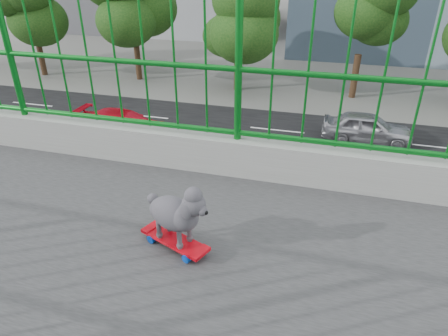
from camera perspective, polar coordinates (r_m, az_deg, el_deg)
The scene contains 8 objects.
road at distance 16.98m, azimuth 4.45°, elevation -2.17°, with size 18.00×90.00×0.02m, color black.
street_trees at distance 27.75m, azimuth 12.95°, elevation 19.61°, with size 5.30×60.40×7.26m.
skateboard at distance 2.48m, azimuth -7.06°, elevation -10.33°, with size 0.30×0.48×0.06m.
poodle at distance 2.34m, azimuth -6.94°, elevation -6.31°, with size 0.29×0.44×0.38m.
car_1 at distance 16.15m, azimuth -22.17°, elevation -3.21°, with size 1.51×4.34×1.43m, color white.
car_2 at distance 20.74m, azimuth -25.93°, elevation 2.78°, with size 2.16×4.69×1.30m, color #A3A3A8.
car_3 at distance 21.30m, azimuth -14.18°, elevation 5.84°, with size 2.15×5.29×1.53m, color red.
car_4 at distance 21.76m, azimuth 19.88°, elevation 5.47°, with size 1.81×4.50×1.53m, color #A3A3A8.
Camera 1 is at (1.41, 2.68, 8.58)m, focal length 31.88 mm.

